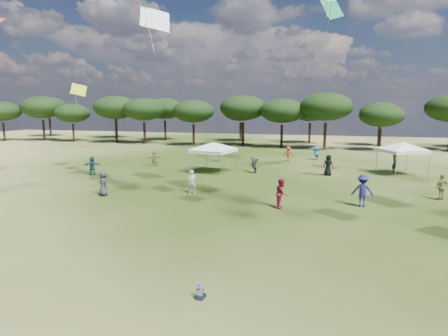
{
  "coord_description": "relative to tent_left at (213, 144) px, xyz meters",
  "views": [
    {
      "loc": [
        3.84,
        -7.76,
        5.62
      ],
      "look_at": [
        -0.04,
        6.0,
        3.29
      ],
      "focal_mm": 30.0,
      "sensor_mm": 36.0,
      "label": 1
    }
  ],
  "objects": [
    {
      "name": "ground",
      "position": [
        5.79,
        -23.01,
        -2.5
      ],
      "size": [
        140.0,
        140.0,
        0.0
      ],
      "primitive_type": "plane",
      "color": "#324715",
      "rests_on": "ground"
    },
    {
      "name": "tree_line",
      "position": [
        8.18,
        24.4,
        2.92
      ],
      "size": [
        108.78,
        17.63,
        7.77
      ],
      "color": "black",
      "rests_on": "ground"
    },
    {
      "name": "tent_left",
      "position": [
        0.0,
        0.0,
        0.0
      ],
      "size": [
        6.52,
        6.52,
        2.92
      ],
      "rotation": [
        0.0,
        0.0,
        -0.19
      ],
      "color": "gray",
      "rests_on": "ground"
    },
    {
      "name": "tent_right",
      "position": [
        15.58,
        3.16,
        0.12
      ],
      "size": [
        5.68,
        5.68,
        3.05
      ],
      "rotation": [
        0.0,
        0.0,
        0.42
      ],
      "color": "gray",
      "rests_on": "ground"
    },
    {
      "name": "toddler",
      "position": [
        6.17,
        -21.02,
        -2.29
      ],
      "size": [
        0.31,
        0.35,
        0.47
      ],
      "rotation": [
        0.0,
        0.0,
        -0.03
      ],
      "color": "black",
      "rests_on": "ground"
    },
    {
      "name": "festival_crowd",
      "position": [
        5.17,
        0.14,
        -1.66
      ],
      "size": [
        31.45,
        22.17,
        1.89
      ],
      "color": "navy",
      "rests_on": "ground"
    }
  ]
}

